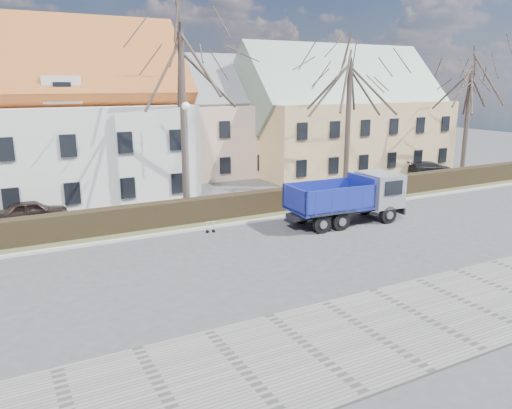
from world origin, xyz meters
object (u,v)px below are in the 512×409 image
parked_car_a (32,211)px  parked_car_b (430,168)px  cart_frame (206,227)px  dump_truck (342,199)px  streetlight (188,161)px

parked_car_a → parked_car_b: bearing=-91.9°
parked_car_a → parked_car_b: (31.31, 0.55, -0.10)m
cart_frame → parked_car_b: 24.57m
dump_truck → streetlight: 8.86m
dump_truck → cart_frame: (-7.32, 1.83, -1.03)m
dump_truck → parked_car_b: dump_truck is taller
streetlight → parked_car_a: 9.09m
streetlight → cart_frame: 4.37m
dump_truck → parked_car_b: bearing=30.9°
dump_truck → streetlight: bearing=147.0°
streetlight → parked_car_a: size_ratio=1.77×
streetlight → parked_car_b: 23.76m
dump_truck → parked_car_a: (-15.08, 8.29, -0.74)m
streetlight → parked_car_a: bearing=157.7°
dump_truck → streetlight: size_ratio=1.04×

